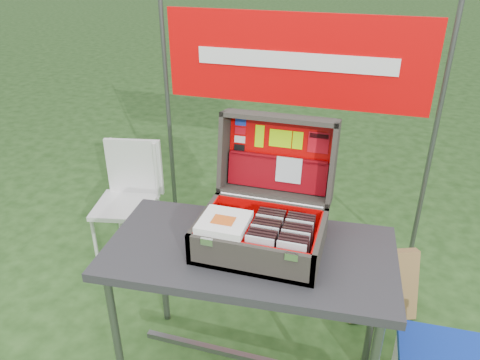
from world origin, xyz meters
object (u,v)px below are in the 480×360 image
(suitcase, at_px, (265,192))
(cardboard_box, at_px, (382,286))
(chair, at_px, (125,207))
(table, at_px, (249,317))

(suitcase, relative_size, cardboard_box, 1.29)
(suitcase, height_order, cardboard_box, suitcase)
(chair, relative_size, cardboard_box, 1.96)
(table, xyz_separation_m, cardboard_box, (0.60, 0.63, -0.18))
(suitcase, bearing_deg, cardboard_box, 45.10)
(suitcase, bearing_deg, table, -121.64)
(cardboard_box, bearing_deg, chair, 155.72)
(table, height_order, chair, chair)
(suitcase, xyz_separation_m, cardboard_box, (0.56, 0.56, -0.81))
(suitcase, height_order, chair, suitcase)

